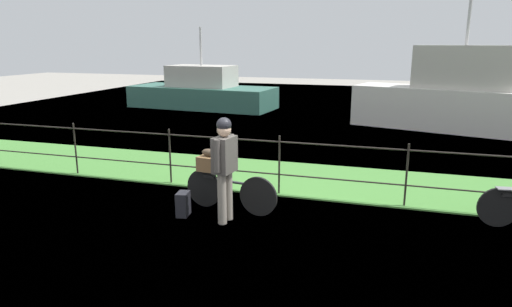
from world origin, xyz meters
The scene contains 11 objects.
ground_plane centered at (0.00, 0.00, 0.00)m, with size 60.00×60.00×0.00m, color gray.
grass_strip centered at (0.00, 2.97, 0.01)m, with size 27.00×2.40×0.03m, color #478438.
harbor_water centered at (0.00, 9.75, 0.00)m, with size 30.00×30.00×0.00m, color slate.
iron_fence centered at (0.00, 1.88, 0.66)m, with size 18.04×0.04×1.13m.
bicycle_main centered at (-0.59, 0.82, 0.35)m, with size 1.69×0.31×0.66m.
wooden_crate centered at (-0.97, 0.88, 0.79)m, with size 0.36×0.30×0.25m, color brown.
terrier_dog centered at (-0.95, 0.87, 0.99)m, with size 0.32×0.18×0.18m.
cyclist_person centered at (-0.49, 0.35, 1.00)m, with size 0.31×0.54×1.68m.
backpack_on_paving centered at (-1.25, 0.38, 0.20)m, with size 0.28×0.18×0.40m, color black.
moored_boat_near centered at (-6.15, 12.29, 0.67)m, with size 6.51×2.84×3.42m.
moored_boat_mid centered at (3.95, 9.80, 1.00)m, with size 6.89×3.47×4.30m.
Camera 1 is at (2.00, -6.02, 2.79)m, focal length 31.90 mm.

